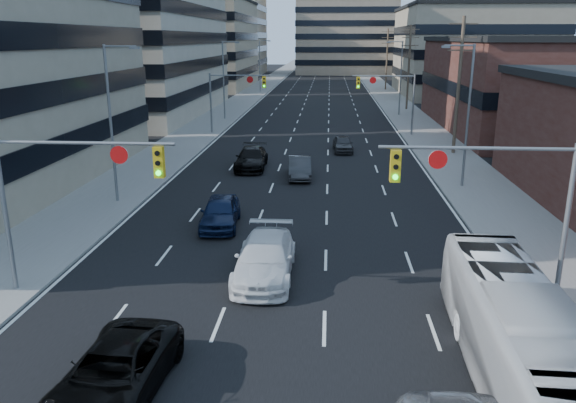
% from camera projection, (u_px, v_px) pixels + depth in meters
% --- Properties ---
extents(road_surface, '(18.00, 300.00, 0.02)m').
position_uv_depth(road_surface, '(322.00, 77.00, 137.59)').
color(road_surface, black).
rests_on(road_surface, ground).
extents(sidewalk_left, '(5.00, 300.00, 0.15)m').
position_uv_depth(sidewalk_left, '(276.00, 77.00, 138.38)').
color(sidewalk_left, slate).
rests_on(sidewalk_left, ground).
extents(sidewalk_right, '(5.00, 300.00, 0.15)m').
position_uv_depth(sidewalk_right, '(369.00, 77.00, 136.78)').
color(sidewalk_right, slate).
rests_on(sidewalk_right, ground).
extents(office_left_far, '(20.00, 30.00, 16.00)m').
position_uv_depth(office_left_far, '(196.00, 45.00, 108.30)').
color(office_left_far, gray).
rests_on(office_left_far, ground).
extents(storefront_right_mid, '(20.00, 30.00, 9.00)m').
position_uv_depth(storefront_right_mid, '(544.00, 86.00, 58.08)').
color(storefront_right_mid, '#472119').
rests_on(storefront_right_mid, ground).
extents(office_right_far, '(22.00, 28.00, 14.00)m').
position_uv_depth(office_right_far, '(469.00, 52.00, 93.69)').
color(office_right_far, gray).
rests_on(office_right_far, ground).
extents(bg_block_left, '(24.00, 24.00, 20.00)m').
position_uv_depth(bg_block_left, '(216.00, 35.00, 146.31)').
color(bg_block_left, '#ADA089').
rests_on(bg_block_left, ground).
extents(bg_block_right, '(22.00, 22.00, 12.00)m').
position_uv_depth(bg_block_right, '(457.00, 52.00, 133.69)').
color(bg_block_right, gray).
rests_on(bg_block_right, ground).
extents(signal_near_left, '(6.59, 0.33, 6.00)m').
position_uv_depth(signal_near_left, '(69.00, 183.00, 20.10)').
color(signal_near_left, slate).
rests_on(signal_near_left, ground).
extents(signal_near_right, '(6.59, 0.33, 6.00)m').
position_uv_depth(signal_near_right, '(494.00, 191.00, 19.06)').
color(signal_near_right, slate).
rests_on(signal_near_right, ground).
extents(signal_far_left, '(6.09, 0.33, 6.00)m').
position_uv_depth(signal_far_left, '(233.00, 91.00, 55.55)').
color(signal_far_left, slate).
rests_on(signal_far_left, ground).
extents(signal_far_right, '(6.09, 0.33, 6.00)m').
position_uv_depth(signal_far_right, '(390.00, 92.00, 54.48)').
color(signal_far_right, slate).
rests_on(signal_far_right, ground).
extents(utility_pole_block, '(2.20, 0.28, 11.00)m').
position_uv_depth(utility_pole_block, '(459.00, 84.00, 45.14)').
color(utility_pole_block, '#4C3D2D').
rests_on(utility_pole_block, ground).
extents(utility_pole_midblock, '(2.20, 0.28, 11.00)m').
position_uv_depth(utility_pole_midblock, '(409.00, 66.00, 73.86)').
color(utility_pole_midblock, '#4C3D2D').
rests_on(utility_pole_midblock, ground).
extents(utility_pole_distant, '(2.20, 0.28, 11.00)m').
position_uv_depth(utility_pole_distant, '(387.00, 58.00, 102.58)').
color(utility_pole_distant, '#4C3D2D').
rests_on(utility_pole_distant, ground).
extents(streetlight_left_near, '(2.03, 0.22, 9.00)m').
position_uv_depth(streetlight_left_near, '(113.00, 117.00, 31.59)').
color(streetlight_left_near, slate).
rests_on(streetlight_left_near, ground).
extents(streetlight_left_mid, '(2.03, 0.22, 9.00)m').
position_uv_depth(streetlight_left_mid, '(225.00, 76.00, 65.10)').
color(streetlight_left_mid, slate).
rests_on(streetlight_left_mid, ground).
extents(streetlight_left_far, '(2.03, 0.22, 9.00)m').
position_uv_depth(streetlight_left_far, '(261.00, 63.00, 98.60)').
color(streetlight_left_far, slate).
rests_on(streetlight_left_far, ground).
extents(streetlight_right_near, '(2.03, 0.22, 9.00)m').
position_uv_depth(streetlight_right_near, '(466.00, 109.00, 34.94)').
color(streetlight_right_near, slate).
rests_on(streetlight_right_near, ground).
extents(streetlight_right_far, '(2.03, 0.22, 9.00)m').
position_uv_depth(streetlight_right_far, '(400.00, 74.00, 68.45)').
color(streetlight_right_far, slate).
rests_on(streetlight_right_far, ground).
extents(black_pickup, '(2.72, 5.37, 1.46)m').
position_uv_depth(black_pickup, '(115.00, 372.00, 15.01)').
color(black_pickup, black).
rests_on(black_pickup, ground).
extents(white_van, '(2.31, 5.62, 1.63)m').
position_uv_depth(white_van, '(265.00, 258.00, 22.59)').
color(white_van, silver).
rests_on(white_van, ground).
extents(transit_bus, '(2.69, 10.34, 2.86)m').
position_uv_depth(transit_bus, '(516.00, 333.00, 15.65)').
color(transit_bus, silver).
rests_on(transit_bus, ground).
extents(sedan_blue, '(2.18, 4.71, 1.56)m').
position_uv_depth(sedan_blue, '(220.00, 212.00, 28.68)').
color(sedan_blue, '#0C1733').
rests_on(sedan_blue, ground).
extents(sedan_grey_center, '(1.81, 4.45, 1.43)m').
position_uv_depth(sedan_grey_center, '(300.00, 168.00, 38.75)').
color(sedan_grey_center, '#2C2C2E').
rests_on(sedan_grey_center, ground).
extents(sedan_black_far, '(2.29, 5.39, 1.55)m').
position_uv_depth(sedan_black_far, '(251.00, 158.00, 41.45)').
color(sedan_black_far, black).
rests_on(sedan_black_far, ground).
extents(sedan_grey_right, '(1.81, 4.03, 1.35)m').
position_uv_depth(sedan_grey_right, '(343.00, 144.00, 47.68)').
color(sedan_grey_right, '#303032').
rests_on(sedan_grey_right, ground).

